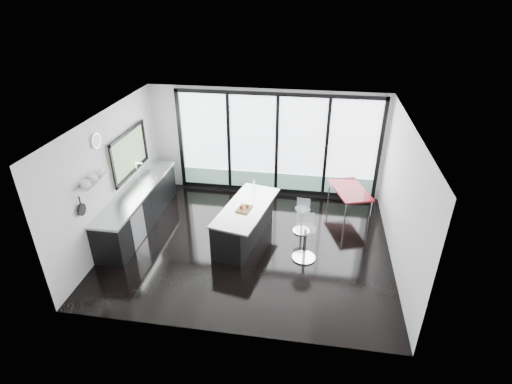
% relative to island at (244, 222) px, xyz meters
% --- Properties ---
extents(floor, '(6.00, 5.00, 0.00)m').
position_rel_island_xyz_m(floor, '(0.16, -0.23, -0.42)').
color(floor, black).
rests_on(floor, ground).
extents(ceiling, '(6.00, 5.00, 0.00)m').
position_rel_island_xyz_m(ceiling, '(0.16, -0.23, 2.38)').
color(ceiling, white).
rests_on(ceiling, wall_back).
extents(wall_back, '(6.00, 0.09, 2.80)m').
position_rel_island_xyz_m(wall_back, '(0.43, 2.24, 0.85)').
color(wall_back, silver).
rests_on(wall_back, ground).
extents(wall_front, '(6.00, 0.00, 2.80)m').
position_rel_island_xyz_m(wall_front, '(0.16, -2.73, 0.98)').
color(wall_front, silver).
rests_on(wall_front, ground).
extents(wall_left, '(0.26, 5.00, 2.80)m').
position_rel_island_xyz_m(wall_left, '(-2.82, 0.04, 1.14)').
color(wall_left, silver).
rests_on(wall_left, ground).
extents(wall_right, '(0.00, 5.00, 2.80)m').
position_rel_island_xyz_m(wall_right, '(3.16, -0.23, 0.98)').
color(wall_right, silver).
rests_on(wall_right, ground).
extents(counter_cabinets, '(0.69, 3.24, 1.36)m').
position_rel_island_xyz_m(counter_cabinets, '(-2.52, 0.17, 0.04)').
color(counter_cabinets, black).
rests_on(counter_cabinets, floor).
extents(island, '(1.26, 2.17, 1.08)m').
position_rel_island_xyz_m(island, '(0.00, 0.00, 0.00)').
color(island, black).
rests_on(island, floor).
extents(bar_stool_near, '(0.54, 0.54, 0.77)m').
position_rel_island_xyz_m(bar_stool_near, '(1.36, -0.54, -0.04)').
color(bar_stool_near, silver).
rests_on(bar_stool_near, floor).
extents(bar_stool_far, '(0.42, 0.42, 0.62)m').
position_rel_island_xyz_m(bar_stool_far, '(1.25, 0.45, -0.11)').
color(bar_stool_far, silver).
rests_on(bar_stool_far, floor).
extents(red_table, '(1.07, 1.41, 0.67)m').
position_rel_island_xyz_m(red_table, '(2.34, 1.45, -0.09)').
color(red_table, maroon).
rests_on(red_table, floor).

